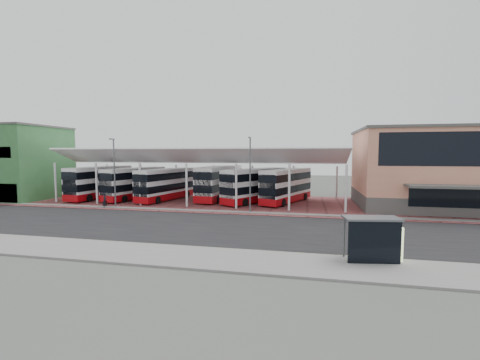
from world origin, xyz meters
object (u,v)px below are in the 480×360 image
(terminal, at_px, (441,168))
(pedestrian, at_px, (105,200))
(bus_2, at_px, (166,185))
(bus_shelter, at_px, (378,235))
(bus_0, at_px, (100,182))
(bus_5, at_px, (287,186))
(bus_3, at_px, (220,183))
(bus_1, at_px, (135,183))
(bus_4, at_px, (255,186))

(terminal, distance_m, pedestrian, 39.17)
(bus_2, distance_m, bus_shelter, 31.08)
(terminal, relative_size, bus_0, 1.67)
(bus_shelter, bearing_deg, terminal, 54.13)
(terminal, height_order, bus_2, terminal)
(bus_5, bearing_deg, bus_3, -164.13)
(terminal, bearing_deg, pedestrian, -168.28)
(terminal, bearing_deg, bus_2, -179.02)
(bus_0, xyz_separation_m, bus_1, (5.19, 0.35, -0.07))
(bus_4, xyz_separation_m, bus_5, (4.02, 0.69, -0.03))
(bus_4, bearing_deg, pedestrian, -124.68)
(bus_4, height_order, bus_shelter, bus_4)
(bus_5, height_order, pedestrian, bus_5)
(terminal, bearing_deg, bus_3, 176.81)
(bus_1, relative_size, bus_5, 1.02)
(bus_0, height_order, bus_4, bus_0)
(bus_3, distance_m, bus_4, 5.45)
(bus_2, relative_size, bus_4, 1.02)
(terminal, xyz_separation_m, bus_2, (-33.85, -0.58, -2.50))
(bus_0, height_order, bus_5, bus_0)
(bus_shelter, bearing_deg, bus_1, 133.37)
(bus_3, height_order, bus_4, bus_3)
(bus_0, bearing_deg, bus_2, 7.74)
(terminal, xyz_separation_m, pedestrian, (-38.18, -7.92, -3.72))
(bus_1, distance_m, bus_shelter, 34.81)
(terminal, relative_size, bus_shelter, 5.50)
(pedestrian, bearing_deg, bus_5, -87.48)
(bus_4, relative_size, bus_shelter, 3.10)
(bus_2, xyz_separation_m, pedestrian, (-4.34, -7.34, -1.23))
(bus_3, height_order, pedestrian, bus_3)
(bus_0, relative_size, pedestrian, 6.29)
(bus_5, bearing_deg, bus_1, -155.49)
(pedestrian, height_order, bus_shelter, bus_shelter)
(bus_0, distance_m, bus_3, 17.08)
(bus_0, relative_size, bus_shelter, 3.29)
(bus_0, height_order, bus_3, bus_3)
(bus_1, xyz_separation_m, bus_2, (4.75, -0.16, -0.04))
(bus_3, bearing_deg, bus_2, -156.36)
(bus_0, xyz_separation_m, bus_4, (22.11, 0.60, -0.05))
(bus_3, height_order, bus_5, bus_3)
(bus_0, xyz_separation_m, bus_shelter, (32.70, -20.97, -0.55))
(bus_1, xyz_separation_m, bus_4, (16.92, 0.25, 0.02))
(bus_shelter, bearing_deg, bus_4, 107.29)
(bus_3, height_order, bus_shelter, bus_3)
(bus_0, distance_m, pedestrian, 9.18)
(bus_2, height_order, bus_shelter, bus_2)
(terminal, relative_size, bus_4, 1.78)
(terminal, xyz_separation_m, bus_5, (-17.65, 0.52, -2.47))
(bus_2, bearing_deg, terminal, 13.76)
(bus_1, bearing_deg, bus_5, 14.84)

